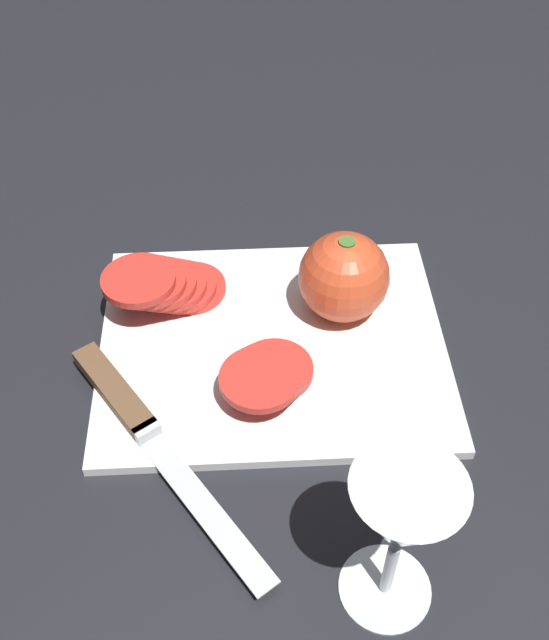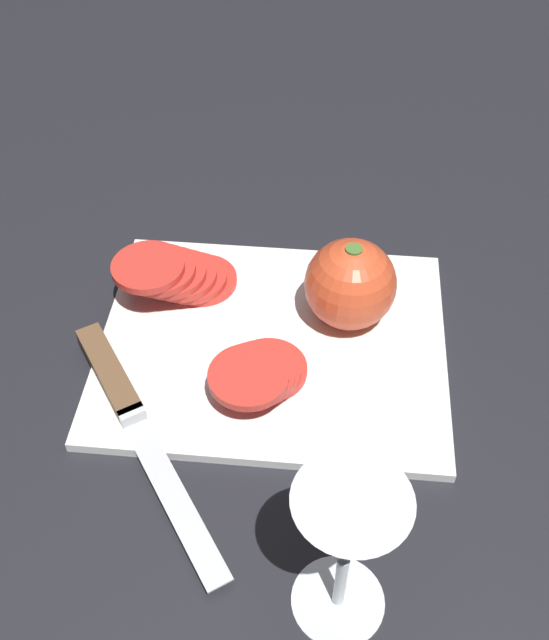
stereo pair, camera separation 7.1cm
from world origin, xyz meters
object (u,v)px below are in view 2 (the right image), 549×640
Objects in this scene: knife at (120,392)px; tomato_slice_stack_near at (176,274)px; whole_tomato at (350,284)px; tomato_slice_stack_far at (258,373)px; wine_glass at (347,536)px.

knife is 0.15m from tomato_slice_stack_near.
whole_tomato is 0.89× the size of tomato_slice_stack_far.
whole_tomato reaches higher than tomato_slice_stack_far.
tomato_slice_stack_far reaches higher than knife.
tomato_slice_stack_far is (-0.10, 0.12, -0.01)m from tomato_slice_stack_near.
tomato_slice_stack_near is at bearing -6.68° from whole_tomato.
whole_tomato is at bearing 86.05° from knife.
tomato_slice_stack_near is at bearing -49.99° from tomato_slice_stack_far.
wine_glass reaches higher than tomato_slice_stack_far.
whole_tomato is at bearing -89.72° from wine_glass.
tomato_slice_stack_near reaches higher than knife.
knife is at bearing 79.11° from tomato_slice_stack_near.
knife is at bearing 30.67° from whole_tomato.
wine_glass is at bearing 119.90° from tomato_slice_stack_near.
wine_glass reaches higher than tomato_slice_stack_near.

